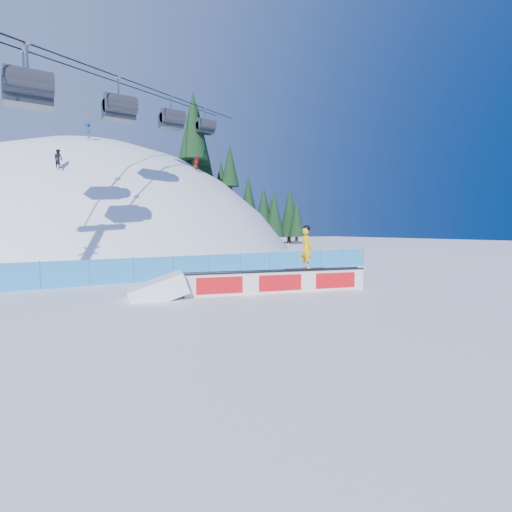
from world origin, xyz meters
TOP-DOWN VIEW (x-y plane):
  - ground at (0.00, 0.00)m, footprint 160.00×160.00m
  - snow_hill at (0.00, 42.00)m, footprint 64.00×64.00m
  - treeline at (24.75, 40.99)m, footprint 24.35×12.16m
  - safety_fence at (0.00, 4.50)m, footprint 22.05×0.05m
  - chairlift at (4.74, 27.49)m, footprint 40.80×41.70m
  - rail_box at (-0.87, -1.71)m, footprint 7.56×2.53m
  - snow_ramp at (-5.50, -0.45)m, footprint 2.50×1.92m
  - snowboarder at (0.34, -2.04)m, footprint 1.78×0.77m
  - distant_skiers at (1.74, 28.64)m, footprint 16.15×9.17m

SIDE VIEW (x-z plane):
  - snow_hill at x=0.00m, z-range -50.00..14.00m
  - ground at x=0.00m, z-range 0.00..0.00m
  - snow_ramp at x=-5.50m, z-range -0.69..0.69m
  - rail_box at x=-0.87m, z-range -0.01..0.92m
  - safety_fence at x=0.00m, z-range -0.05..1.25m
  - snowboarder at x=0.34m, z-range 0.91..2.74m
  - treeline at x=24.75m, z-range -1.03..17.77m
  - distant_skiers at x=1.74m, z-range 7.77..13.99m
  - chairlift at x=4.74m, z-range 5.89..27.89m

